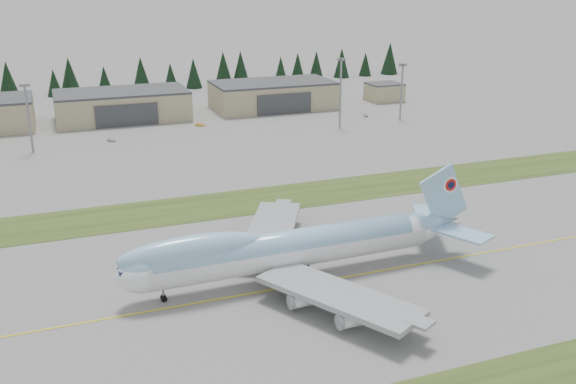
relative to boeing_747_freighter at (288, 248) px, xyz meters
name	(u,v)px	position (x,y,z in m)	size (l,w,h in m)	color
ground	(315,283)	(3.88, -3.13, -5.95)	(7000.00, 7000.00, 0.00)	slate
grass_strip_far	(242,202)	(3.88, 41.87, -5.95)	(400.00, 18.00, 0.08)	#2D4217
taxiway_line_main	(315,283)	(3.88, -3.13, -5.95)	(400.00, 0.40, 0.02)	yellow
boeing_747_freighter	(288,248)	(0.00, 0.00, 0.00)	(67.91, 59.12, 18.03)	white
hangar_center	(122,105)	(-11.12, 146.77, -0.56)	(48.00, 26.60, 10.80)	tan
hangar_right	(273,95)	(48.88, 146.77, -0.56)	(48.00, 26.60, 10.80)	tan
control_shed	(384,92)	(98.88, 144.87, -2.15)	(14.00, 12.00, 7.60)	tan
floodlight_masts	(204,91)	(11.07, 107.56, 9.80)	(147.01, 6.88, 24.45)	gray
service_vehicle_a	(111,141)	(-19.08, 113.66, -5.95)	(1.37, 3.41, 1.16)	silver
service_vehicle_b	(200,126)	(13.33, 125.05, -5.95)	(1.22, 3.47, 1.14)	gold
service_vehicle_c	(366,116)	(76.74, 118.95, -5.95)	(1.45, 3.58, 1.04)	#B8B7BC
conifer_belt	(135,74)	(2.65, 209.95, 1.65)	(275.82, 15.81, 16.97)	black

